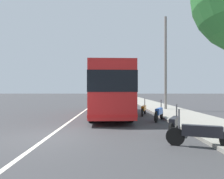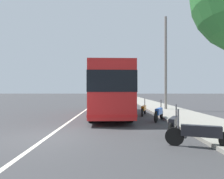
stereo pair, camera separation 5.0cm
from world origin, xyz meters
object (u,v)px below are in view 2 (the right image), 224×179
(motorcycle_mid_row, at_px, (200,134))
(car_oncoming, at_px, (93,96))
(motorcycle_by_tree, at_px, (159,113))
(car_ahead_same_lane, at_px, (111,97))
(utility_pole, at_px, (166,63))
(coach_bus, at_px, (109,89))
(motorcycle_angled, at_px, (144,109))
(car_side_street, at_px, (113,98))
(motorcycle_nearest_curb, at_px, (174,124))

(motorcycle_mid_row, height_order, car_oncoming, car_oncoming)
(motorcycle_mid_row, distance_m, motorcycle_by_tree, 5.77)
(car_ahead_same_lane, relative_size, utility_pole, 0.50)
(coach_bus, relative_size, motorcycle_angled, 4.56)
(motorcycle_mid_row, height_order, utility_pole, utility_pole)
(car_oncoming, height_order, utility_pole, utility_pole)
(motorcycle_by_tree, xyz_separation_m, utility_pole, (6.28, -2.14, 3.97))
(motorcycle_mid_row, bearing_deg, car_oncoming, -59.20)
(car_ahead_same_lane, height_order, car_oncoming, car_oncoming)
(motorcycle_by_tree, relative_size, car_side_street, 0.48)
(motorcycle_angled, bearing_deg, motorcycle_mid_row, -160.73)
(motorcycle_nearest_curb, xyz_separation_m, utility_pole, (10.12, -2.41, 3.99))
(motorcycle_mid_row, bearing_deg, car_ahead_same_lane, -64.45)
(coach_bus, xyz_separation_m, utility_pole, (3.63, -5.30, 2.47))
(motorcycle_angled, xyz_separation_m, car_oncoming, (30.27, 7.04, 0.23))
(motorcycle_nearest_curb, relative_size, motorcycle_angled, 0.88)
(motorcycle_angled, bearing_deg, coach_bus, 107.30)
(coach_bus, distance_m, motorcycle_nearest_curb, 7.27)
(car_side_street, distance_m, car_ahead_same_lane, 6.14)
(motorcycle_mid_row, relative_size, car_ahead_same_lane, 0.49)
(motorcycle_angled, height_order, utility_pole, utility_pole)
(motorcycle_mid_row, xyz_separation_m, motorcycle_nearest_curb, (1.93, 0.27, -0.00))
(motorcycle_angled, bearing_deg, car_ahead_same_lane, 22.40)
(car_side_street, bearing_deg, car_ahead_same_lane, 6.56)
(motorcycle_nearest_curb, bearing_deg, car_oncoming, 38.09)
(car_ahead_same_lane, distance_m, utility_pole, 20.84)
(motorcycle_by_tree, relative_size, car_ahead_same_lane, 0.46)
(coach_bus, xyz_separation_m, motorcycle_nearest_curb, (-6.50, -2.89, -1.52))
(car_oncoming, relative_size, utility_pole, 0.45)
(coach_bus, bearing_deg, car_ahead_same_lane, -2.65)
(motorcycle_by_tree, distance_m, car_oncoming, 33.85)
(motorcycle_by_tree, xyz_separation_m, car_ahead_same_lane, (26.06, 3.22, 0.19))
(motorcycle_nearest_curb, relative_size, car_oncoming, 0.50)
(coach_bus, height_order, utility_pole, utility_pole)
(coach_bus, xyz_separation_m, motorcycle_angled, (0.07, -2.65, -1.52))
(coach_bus, distance_m, motorcycle_by_tree, 4.39)
(car_side_street, distance_m, car_oncoming, 13.89)
(coach_bus, bearing_deg, car_side_street, -3.93)
(car_side_street, bearing_deg, motorcycle_by_tree, -169.12)
(motorcycle_angled, bearing_deg, motorcycle_by_tree, -153.49)
(utility_pole, bearing_deg, car_side_street, 19.97)
(motorcycle_nearest_curb, xyz_separation_m, car_side_street, (23.78, 2.55, 0.22))
(utility_pole, bearing_deg, car_ahead_same_lane, 15.17)
(motorcycle_angled, xyz_separation_m, utility_pole, (3.56, -2.66, 3.99))
(motorcycle_angled, bearing_deg, utility_pole, -20.95)
(motorcycle_mid_row, xyz_separation_m, car_ahead_same_lane, (31.83, 3.22, 0.21))
(car_ahead_same_lane, xyz_separation_m, utility_pole, (-19.78, -5.36, 3.78))
(motorcycle_nearest_curb, height_order, car_side_street, car_side_street)
(motorcycle_angled, distance_m, car_ahead_same_lane, 23.50)
(coach_bus, relative_size, motorcycle_nearest_curb, 5.19)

